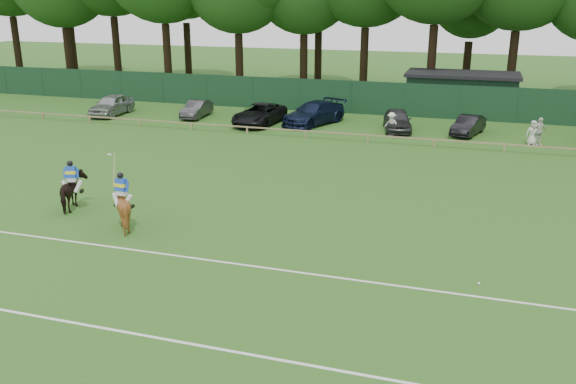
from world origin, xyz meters
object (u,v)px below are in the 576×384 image
at_px(polo_ball, 479,284).
at_px(spectator_mid, 539,132).
at_px(horse_chestnut, 123,207).
at_px(sedan_grey, 197,109).
at_px(estate_black, 468,125).
at_px(utility_shed, 461,92).
at_px(spectator_right, 533,133).
at_px(hatch_grey, 397,120).
at_px(spectator_left, 391,124).
at_px(sedan_navy, 314,113).
at_px(horse_dark, 73,192).
at_px(sedan_silver, 112,105).
at_px(suv_black, 259,114).

bearing_deg(polo_ball, spectator_mid, 81.32).
distance_m(horse_chestnut, sedan_grey, 22.39).
distance_m(estate_black, utility_shed, 8.01).
bearing_deg(spectator_right, estate_black, 157.31).
relative_size(hatch_grey, estate_black, 1.13).
xyz_separation_m(sedan_grey, spectator_right, (23.20, -1.78, 0.14)).
bearing_deg(estate_black, polo_ball, -71.48).
height_order(sedan_grey, spectator_left, spectator_left).
relative_size(sedan_navy, utility_shed, 0.64).
distance_m(horse_chestnut, utility_shed, 31.40).
relative_size(spectator_left, spectator_mid, 0.88).
distance_m(sedan_navy, spectator_right, 14.40).
bearing_deg(spectator_mid, estate_black, 126.49).
xyz_separation_m(horse_dark, utility_shed, (14.79, 27.90, 0.75)).
bearing_deg(sedan_grey, sedan_silver, -174.08).
xyz_separation_m(sedan_silver, hatch_grey, (21.32, 0.99, -0.05)).
bearing_deg(spectator_right, hatch_grey, 171.21).
height_order(spectator_mid, spectator_right, spectator_mid).
bearing_deg(horse_chestnut, sedan_navy, -90.60).
bearing_deg(horse_dark, sedan_navy, -124.33).
relative_size(sedan_silver, spectator_left, 2.99).
relative_size(suv_black, hatch_grey, 1.23).
bearing_deg(hatch_grey, sedan_silver, 170.36).
bearing_deg(suv_black, sedan_grey, 174.72).
xyz_separation_m(sedan_grey, hatch_grey, (14.81, -0.11, 0.10)).
distance_m(hatch_grey, polo_ball, 22.82).
relative_size(horse_chestnut, estate_black, 0.47).
relative_size(horse_chestnut, spectator_right, 1.16).
height_order(horse_chestnut, spectator_left, horse_chestnut).
relative_size(horse_chestnut, spectator_left, 1.15).
relative_size(sedan_navy, estate_black, 1.45).
relative_size(sedan_silver, suv_black, 0.87).
bearing_deg(polo_ball, suv_black, 125.44).
xyz_separation_m(suv_black, spectator_right, (17.88, -0.76, 0.03)).
height_order(hatch_grey, polo_ball, hatch_grey).
bearing_deg(sedan_silver, spectator_mid, -3.97).
bearing_deg(spectator_mid, spectator_right, 145.75).
distance_m(sedan_silver, spectator_left, 21.17).
height_order(estate_black, utility_shed, utility_shed).
xyz_separation_m(sedan_navy, spectator_left, (5.72, -1.93, -0.02)).
xyz_separation_m(suv_black, sedan_navy, (3.62, 1.20, 0.06)).
relative_size(suv_black, spectator_mid, 3.02).
bearing_deg(hatch_grey, horse_chestnut, -122.54).
height_order(horse_chestnut, spectator_mid, horse_chestnut).
bearing_deg(sedan_grey, spectator_mid, -7.97).
height_order(horse_chestnut, spectator_right, horse_chestnut).
distance_m(spectator_left, spectator_right, 8.55).
xyz_separation_m(horse_chestnut, spectator_right, (16.19, 19.48, -0.12)).
relative_size(horse_dark, polo_ball, 20.69).
distance_m(sedan_silver, hatch_grey, 21.35).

